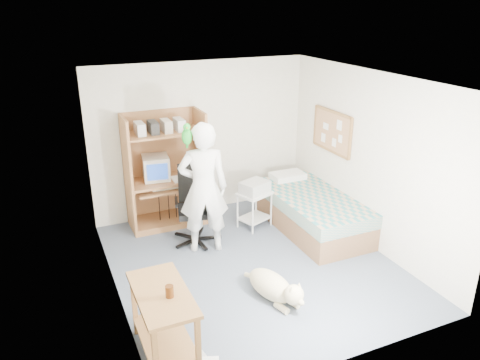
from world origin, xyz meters
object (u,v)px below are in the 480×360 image
Objects in this scene: bed at (312,211)px; side_desk at (163,314)px; dog at (274,287)px; office_chair at (195,215)px; person at (203,188)px; computer_hutch at (165,175)px; printer_cart at (254,204)px.

side_desk is at bearing -147.50° from bed.
bed is 1.98× the size of dog.
person is (0.03, -0.31, 0.54)m from office_chair.
office_chair is at bearing -73.34° from computer_hutch.
office_chair is 0.62m from person.
printer_cart is (0.62, 1.84, 0.21)m from dog.
person is at bearing 178.87° from printer_cart.
dog is (0.34, -1.49, -0.77)m from person.
side_desk is (-0.85, -2.94, -0.33)m from computer_hutch.
computer_hutch reaches higher than dog.
person is 1.71m from dog.
person is at bearing -69.16° from office_chair.
bed is 3.39m from side_desk.
person is (-1.74, 0.07, 0.65)m from bed.
bed is at bearing 32.50° from side_desk.
side_desk reaches higher than bed.
side_desk is 0.53× the size of person.
computer_hutch reaches higher than printer_cart.
person is at bearing 59.59° from side_desk.
printer_cart is at bearing 47.34° from side_desk.
computer_hutch is at bearing 121.14° from office_chair.
computer_hutch is 0.89× the size of bed.
office_chair is (0.22, -0.74, -0.42)m from computer_hutch.
computer_hutch is 2.69m from dog.
computer_hutch reaches higher than bed.
side_desk is 1.53m from dog.
computer_hutch is 3.05× the size of printer_cart.
office_chair reaches higher than bed.
printer_cart is (-0.79, 0.42, 0.10)m from bed.
printer_cart is (1.21, -0.70, -0.44)m from computer_hutch.
person is (0.26, -1.05, 0.12)m from computer_hutch.
bed is at bearing -29.29° from computer_hutch.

